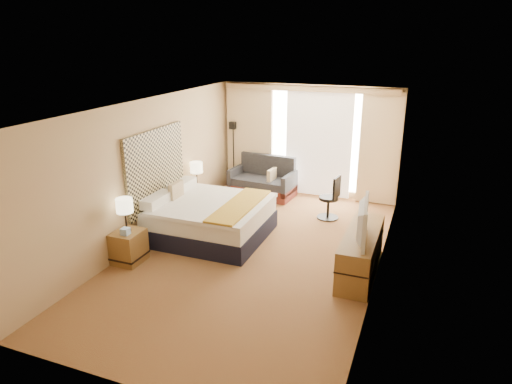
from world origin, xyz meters
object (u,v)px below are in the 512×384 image
(desk_chair, at_px, (331,200))
(floor_lamp, at_px, (233,142))
(television, at_px, (358,220))
(media_dresser, at_px, (361,252))
(nightstand_right, at_px, (199,200))
(bed, at_px, (210,218))
(nightstand_left, at_px, (129,247))
(lamp_left, at_px, (124,206))
(loveseat, at_px, (263,183))
(lamp_right, at_px, (196,168))

(desk_chair, bearing_deg, floor_lamp, 164.58)
(floor_lamp, relative_size, television, 1.56)
(media_dresser, bearing_deg, nightstand_right, 158.60)
(floor_lamp, xyz_separation_m, desk_chair, (2.73, -1.21, -0.76))
(bed, height_order, television, television)
(nightstand_left, relative_size, bed, 0.27)
(nightstand_right, xyz_separation_m, lamp_left, (-0.01, -2.49, 0.73))
(nightstand_left, xyz_separation_m, bed, (0.81, 1.43, 0.09))
(nightstand_left, distance_m, nightstand_right, 2.50)
(media_dresser, height_order, floor_lamp, floor_lamp)
(bed, bearing_deg, desk_chair, 41.35)
(media_dresser, height_order, bed, bed)
(floor_lamp, xyz_separation_m, lamp_left, (-0.03, -4.34, -0.17))
(bed, xyz_separation_m, floor_lamp, (-0.79, 2.92, 0.81))
(nightstand_right, relative_size, loveseat, 0.35)
(nightstand_right, bearing_deg, desk_chair, 13.09)
(floor_lamp, distance_m, television, 5.10)
(nightstand_left, height_order, lamp_left, lamp_left)
(nightstand_right, relative_size, lamp_right, 0.99)
(media_dresser, relative_size, desk_chair, 1.93)
(floor_lamp, height_order, desk_chair, floor_lamp)
(floor_lamp, bearing_deg, nightstand_right, -90.51)
(lamp_left, distance_m, television, 3.74)
(bed, xyz_separation_m, desk_chair, (1.94, 1.71, 0.05))
(desk_chair, bearing_deg, nightstand_left, -122.77)
(loveseat, xyz_separation_m, desk_chair, (1.82, -0.89, 0.10))
(media_dresser, relative_size, floor_lamp, 1.08)
(nightstand_left, relative_size, desk_chair, 0.59)
(nightstand_right, distance_m, bed, 1.34)
(lamp_left, height_order, lamp_right, lamp_left)
(nightstand_left, bearing_deg, loveseat, 77.04)
(lamp_right, bearing_deg, nightstand_right, -26.50)
(media_dresser, relative_size, bed, 0.88)
(nightstand_right, relative_size, desk_chair, 0.59)
(lamp_right, bearing_deg, lamp_left, -89.45)
(television, bearing_deg, lamp_left, 94.94)
(nightstand_right, distance_m, desk_chair, 2.83)
(nightstand_left, relative_size, nightstand_right, 1.00)
(desk_chair, relative_size, television, 0.88)
(nightstand_right, xyz_separation_m, loveseat, (0.93, 1.53, 0.03))
(nightstand_left, xyz_separation_m, loveseat, (0.93, 4.03, 0.03))
(lamp_left, bearing_deg, floor_lamp, 89.65)
(loveseat, bearing_deg, floor_lamp, 165.72)
(floor_lamp, bearing_deg, loveseat, -19.27)
(bed, xyz_separation_m, television, (2.84, -0.66, 0.64))
(desk_chair, distance_m, television, 2.60)
(nightstand_right, height_order, floor_lamp, floor_lamp)
(television, bearing_deg, nightstand_right, 57.79)
(lamp_right, bearing_deg, nightstand_left, -89.22)
(nightstand_right, height_order, television, television)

